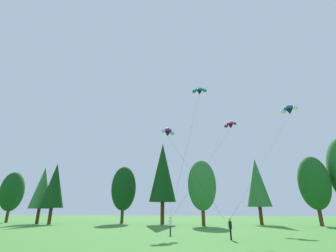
# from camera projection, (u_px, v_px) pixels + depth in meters

# --- Properties ---
(treeline_tree_a) EXTENTS (4.44, 4.44, 9.78)m
(treeline_tree_a) POSITION_uv_depth(u_px,v_px,m) (12.00, 191.00, 49.46)
(treeline_tree_a) COLOR #472D19
(treeline_tree_a) RESTS_ON ground_plane
(treeline_tree_b) EXTENTS (3.81, 3.81, 10.03)m
(treeline_tree_b) POSITION_uv_depth(u_px,v_px,m) (42.00, 188.00, 45.35)
(treeline_tree_b) COLOR #472D19
(treeline_tree_b) RESTS_ON ground_plane
(treeline_tree_c) EXTENTS (3.90, 3.90, 10.45)m
(treeline_tree_c) POSITION_uv_depth(u_px,v_px,m) (55.00, 185.00, 43.69)
(treeline_tree_c) COLOR #472D19
(treeline_tree_c) RESTS_ON ground_plane
(treeline_tree_d) EXTENTS (4.60, 4.60, 10.38)m
(treeline_tree_d) POSITION_uv_depth(u_px,v_px,m) (124.00, 188.00, 46.61)
(treeline_tree_d) COLOR #472D19
(treeline_tree_d) RESTS_ON ground_plane
(treeline_tree_e) EXTENTS (4.76, 4.76, 14.36)m
(treeline_tree_e) POSITION_uv_depth(u_px,v_px,m) (163.00, 172.00, 44.94)
(treeline_tree_e) COLOR #472D19
(treeline_tree_e) RESTS_ON ground_plane
(treeline_tree_f) EXTENTS (4.58, 4.58, 10.29)m
(treeline_tree_f) POSITION_uv_depth(u_px,v_px,m) (202.00, 185.00, 40.06)
(treeline_tree_f) COLOR #472D19
(treeline_tree_f) RESTS_ON ground_plane
(treeline_tree_g) EXTENTS (4.04, 4.04, 11.09)m
(treeline_tree_g) POSITION_uv_depth(u_px,v_px,m) (257.00, 182.00, 42.81)
(treeline_tree_g) COLOR #472D19
(treeline_tree_g) RESTS_ON ground_plane
(treeline_tree_h) EXTENTS (4.70, 4.70, 10.75)m
(treeline_tree_h) POSITION_uv_depth(u_px,v_px,m) (314.00, 183.00, 39.41)
(treeline_tree_h) COLOR #472D19
(treeline_tree_h) RESTS_ON ground_plane
(kite_flyer_near) EXTENTS (0.35, 0.60, 1.69)m
(kite_flyer_near) POSITION_uv_depth(u_px,v_px,m) (170.00, 224.00, 24.36)
(kite_flyer_near) COLOR navy
(kite_flyer_near) RESTS_ON ground_plane
(kite_flyer_mid) EXTENTS (0.24, 0.57, 1.69)m
(kite_flyer_mid) POSITION_uv_depth(u_px,v_px,m) (230.00, 227.00, 20.13)
(kite_flyer_mid) COLOR black
(kite_flyer_mid) RESTS_ON ground_plane
(parafoil_kite_high_magenta) EXTENTS (9.64, 18.86, 16.54)m
(parafoil_kite_high_magenta) POSITION_uv_depth(u_px,v_px,m) (230.00, 125.00, 44.71)
(parafoil_kite_high_magenta) COLOR #D12893
(parafoil_kite_mid_purple) EXTENTS (8.23, 13.27, 12.86)m
(parafoil_kite_mid_purple) POSITION_uv_depth(u_px,v_px,m) (168.00, 132.00, 36.61)
(parafoil_kite_mid_purple) COLOR purple
(parafoil_kite_far_teal) EXTENTS (4.65, 20.05, 24.94)m
(parafoil_kite_far_teal) POSITION_uv_depth(u_px,v_px,m) (199.00, 91.00, 49.94)
(parafoil_kite_far_teal) COLOR teal
(parafoil_kite_low_blue_white) EXTENTS (13.07, 17.96, 17.12)m
(parafoil_kite_low_blue_white) POSITION_uv_depth(u_px,v_px,m) (289.00, 110.00, 39.15)
(parafoil_kite_low_blue_white) COLOR blue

